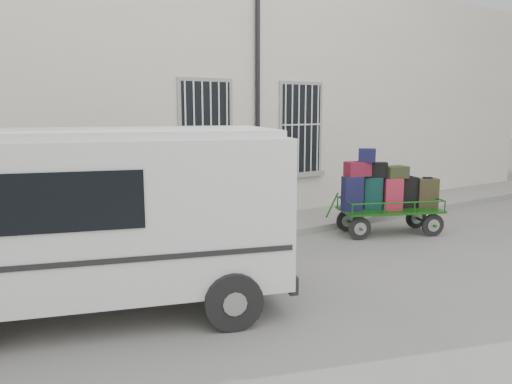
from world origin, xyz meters
name	(u,v)px	position (x,y,z in m)	size (l,w,h in m)	color
ground	(302,259)	(0.00, 0.00, 0.00)	(80.00, 80.00, 0.00)	#63645F
building	(175,99)	(0.00, 5.50, 3.00)	(24.00, 5.15, 6.00)	beige
sidewalk	(240,231)	(0.00, 2.20, 0.07)	(24.00, 1.70, 0.15)	slate
luggage_cart	(387,194)	(2.73, 0.44, 0.91)	(2.57, 1.78, 1.91)	black
van	(99,210)	(-3.81, -0.40, 1.43)	(5.32, 3.49, 2.50)	silver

